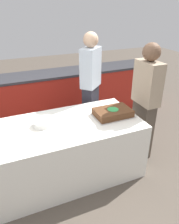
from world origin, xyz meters
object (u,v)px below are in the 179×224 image
at_px(cake, 113,113).
at_px(plate_stack, 43,123).
at_px(person_seated_right, 145,101).
at_px(person_cutting_cake, 91,87).

relative_size(cake, plate_stack, 2.28).
xyz_separation_m(cake, person_seated_right, (0.51, 0.03, 0.05)).
bearing_deg(person_cutting_cake, person_seated_right, 84.62).
bearing_deg(plate_stack, person_cutting_cake, 34.86).
distance_m(person_cutting_cake, person_seated_right, 0.85).
height_order(plate_stack, person_cutting_cake, person_cutting_cake).
height_order(cake, person_cutting_cake, person_cutting_cake).
relative_size(person_cutting_cake, person_seated_right, 1.04).
distance_m(cake, person_seated_right, 0.51).
height_order(person_cutting_cake, person_seated_right, person_cutting_cake).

